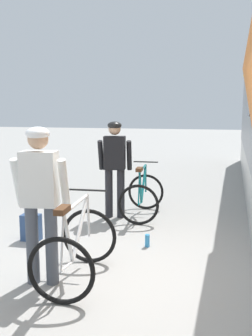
% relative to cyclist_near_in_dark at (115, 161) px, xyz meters
% --- Properties ---
extents(ground_plane, '(80.00, 80.00, 0.00)m').
position_rel_cyclist_near_in_dark_xyz_m(ground_plane, '(0.74, -2.20, -1.05)').
color(ground_plane, '#A09E99').
extents(cyclist_near_in_dark, '(0.65, 0.39, 1.76)m').
position_rel_cyclist_near_in_dark_xyz_m(cyclist_near_in_dark, '(0.00, 0.00, 0.00)').
color(cyclist_near_in_dark, '#232328').
rests_on(cyclist_near_in_dark, ground).
extents(cyclist_far_in_white, '(0.65, 0.39, 1.76)m').
position_rel_cyclist_near_in_dark_xyz_m(cyclist_far_in_white, '(0.05, -2.66, 0.00)').
color(cyclist_far_in_white, '#4C515B').
rests_on(cyclist_far_in_white, ground).
extents(bicycle_near_teal, '(0.83, 1.15, 0.99)m').
position_rel_cyclist_near_in_dark_xyz_m(bicycle_near_teal, '(0.47, 0.18, -0.65)').
color(bicycle_near_teal, black).
rests_on(bicycle_near_teal, ground).
extents(bicycle_far_white, '(0.84, 1.15, 0.99)m').
position_rel_cyclist_near_in_dark_xyz_m(bicycle_far_white, '(0.40, -2.51, -0.65)').
color(bicycle_far_white, black).
rests_on(bicycle_far_white, ground).
extents(backpack_on_platform, '(0.29, 0.20, 0.40)m').
position_rel_cyclist_near_in_dark_xyz_m(backpack_on_platform, '(-0.82, -1.51, -0.85)').
color(backpack_on_platform, navy).
rests_on(backpack_on_platform, ground).
extents(water_bottle_near_the_bikes, '(0.07, 0.07, 0.18)m').
position_rel_cyclist_near_in_dark_xyz_m(water_bottle_near_the_bikes, '(0.92, -1.25, -0.96)').
color(water_bottle_near_the_bikes, '#338CCC').
rests_on(water_bottle_near_the_bikes, ground).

